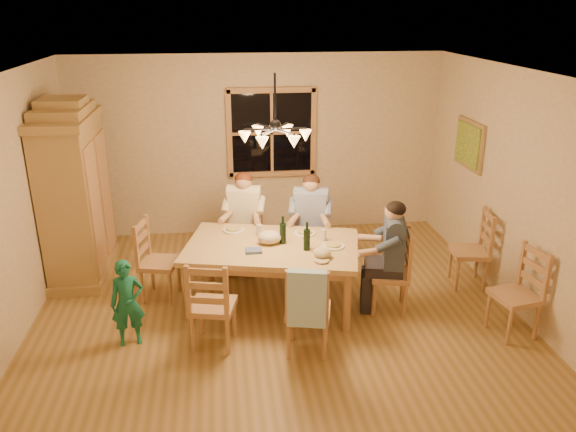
{
  "coord_description": "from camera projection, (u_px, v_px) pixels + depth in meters",
  "views": [
    {
      "loc": [
        -0.59,
        -5.75,
        3.35
      ],
      "look_at": [
        0.15,
        0.1,
        1.12
      ],
      "focal_mm": 35.0,
      "sensor_mm": 36.0,
      "label": 1
    }
  ],
  "objects": [
    {
      "name": "chair_near_right",
      "position": [
        308.0,
        324.0,
        5.7
      ],
      "size": [
        0.53,
        0.51,
        0.99
      ],
      "rotation": [
        0.0,
        0.0,
        -0.23
      ],
      "color": "tan",
      "rests_on": "floor"
    },
    {
      "name": "wine_bottle_a",
      "position": [
        283.0,
        230.0,
        6.42
      ],
      "size": [
        0.08,
        0.08,
        0.33
      ],
      "primitive_type": "cylinder",
      "color": "black",
      "rests_on": "dining_table"
    },
    {
      "name": "wine_bottle_b",
      "position": [
        307.0,
        236.0,
        6.25
      ],
      "size": [
        0.08,
        0.08,
        0.33
      ],
      "primitive_type": "cylinder",
      "color": "black",
      "rests_on": "dining_table"
    },
    {
      "name": "napkin",
      "position": [
        254.0,
        251.0,
        6.24
      ],
      "size": [
        0.21,
        0.18,
        0.03
      ],
      "primitive_type": "cube",
      "rotation": [
        0.0,
        0.0,
        -0.23
      ],
      "color": "#4C5D8D",
      "rests_on": "dining_table"
    },
    {
      "name": "adult_plaid_man",
      "position": [
        311.0,
        211.0,
        7.23
      ],
      "size": [
        0.47,
        0.5,
        0.87
      ],
      "rotation": [
        0.0,
        0.0,
        2.91
      ],
      "color": "#314787",
      "rests_on": "floor"
    },
    {
      "name": "towel",
      "position": [
        307.0,
        299.0,
        5.38
      ],
      "size": [
        0.39,
        0.19,
        0.58
      ],
      "primitive_type": "cube",
      "rotation": [
        0.0,
        0.0,
        -0.23
      ],
      "color": "#9FC5D7",
      "rests_on": "chair_near_right"
    },
    {
      "name": "wall_right",
      "position": [
        514.0,
        190.0,
        6.43
      ],
      "size": [
        0.02,
        5.0,
        2.7
      ],
      "primitive_type": "cube",
      "color": "tan",
      "rests_on": "floor"
    },
    {
      "name": "cloth_bundle",
      "position": [
        270.0,
        237.0,
        6.44
      ],
      "size": [
        0.28,
        0.22,
        0.15
      ],
      "primitive_type": "ellipsoid",
      "color": "#C2B18D",
      "rests_on": "dining_table"
    },
    {
      "name": "floor",
      "position": [
        277.0,
        308.0,
        6.58
      ],
      "size": [
        5.5,
        5.5,
        0.0
      ],
      "primitive_type": "plane",
      "color": "olive",
      "rests_on": "ground"
    },
    {
      "name": "plate_woman",
      "position": [
        234.0,
        230.0,
        6.83
      ],
      "size": [
        0.26,
        0.26,
        0.02
      ],
      "primitive_type": "cylinder",
      "color": "white",
      "rests_on": "dining_table"
    },
    {
      "name": "dining_table",
      "position": [
        272.0,
        252.0,
        6.48
      ],
      "size": [
        2.18,
        1.62,
        0.76
      ],
      "rotation": [
        0.0,
        0.0,
        -0.23
      ],
      "color": "#B1824E",
      "rests_on": "floor"
    },
    {
      "name": "armoire",
      "position": [
        76.0,
        197.0,
        7.11
      ],
      "size": [
        0.66,
        1.4,
        2.3
      ],
      "color": "olive",
      "rests_on": "floor"
    },
    {
      "name": "wine_glass_a",
      "position": [
        259.0,
        230.0,
        6.66
      ],
      "size": [
        0.06,
        0.06,
        0.14
      ],
      "primitive_type": "cylinder",
      "color": "silver",
      "rests_on": "dining_table"
    },
    {
      "name": "cap",
      "position": [
        322.0,
        253.0,
        6.09
      ],
      "size": [
        0.2,
        0.2,
        0.11
      ],
      "primitive_type": "ellipsoid",
      "color": "tan",
      "rests_on": "dining_table"
    },
    {
      "name": "window",
      "position": [
        272.0,
        133.0,
        8.35
      ],
      "size": [
        1.3,
        0.06,
        1.3
      ],
      "color": "black",
      "rests_on": "wall_back"
    },
    {
      "name": "child",
      "position": [
        127.0,
        303.0,
        5.76
      ],
      "size": [
        0.38,
        0.28,
        0.94
      ],
      "primitive_type": "imported",
      "rotation": [
        0.0,
        0.0,
        0.17
      ],
      "color": "#186F55",
      "rests_on": "floor"
    },
    {
      "name": "chair_end_right",
      "position": [
        389.0,
        286.0,
        6.47
      ],
      "size": [
        0.51,
        0.53,
        0.99
      ],
      "rotation": [
        0.0,
        0.0,
        1.34
      ],
      "color": "tan",
      "rests_on": "floor"
    },
    {
      "name": "plate_slate",
      "position": [
        333.0,
        246.0,
        6.38
      ],
      "size": [
        0.26,
        0.26,
        0.02
      ],
      "primitive_type": "cylinder",
      "color": "white",
      "rests_on": "dining_table"
    },
    {
      "name": "wall_left",
      "position": [
        11.0,
        211.0,
        5.78
      ],
      "size": [
        0.02,
        5.0,
        2.7
      ],
      "primitive_type": "cube",
      "color": "tan",
      "rests_on": "floor"
    },
    {
      "name": "wine_glass_b",
      "position": [
        324.0,
        235.0,
        6.52
      ],
      "size": [
        0.06,
        0.06,
        0.14
      ],
      "primitive_type": "cylinder",
      "color": "silver",
      "rests_on": "dining_table"
    },
    {
      "name": "chair_end_left",
      "position": [
        160.0,
        274.0,
        6.74
      ],
      "size": [
        0.51,
        0.53,
        0.99
      ],
      "rotation": [
        0.0,
        0.0,
        -1.8
      ],
      "color": "tan",
      "rests_on": "floor"
    },
    {
      "name": "chandelier",
      "position": [
        275.0,
        134.0,
        5.85
      ],
      "size": [
        0.77,
        0.68,
        0.71
      ],
      "color": "black",
      "rests_on": "ceiling"
    },
    {
      "name": "chair_far_left",
      "position": [
        245.0,
        247.0,
        7.51
      ],
      "size": [
        0.53,
        0.51,
        0.99
      ],
      "rotation": [
        0.0,
        0.0,
        2.91
      ],
      "color": "tan",
      "rests_on": "floor"
    },
    {
      "name": "plate_plaid",
      "position": [
        305.0,
        233.0,
        6.74
      ],
      "size": [
        0.26,
        0.26,
        0.02
      ],
      "primitive_type": "cylinder",
      "color": "white",
      "rests_on": "dining_table"
    },
    {
      "name": "adult_woman",
      "position": [
        244.0,
        209.0,
        7.32
      ],
      "size": [
        0.47,
        0.5,
        0.87
      ],
      "rotation": [
        0.0,
        0.0,
        2.91
      ],
      "color": "beige",
      "rests_on": "floor"
    },
    {
      "name": "painting",
      "position": [
        469.0,
        144.0,
        7.45
      ],
      "size": [
        0.06,
        0.78,
        0.64
      ],
      "color": "olive",
      "rests_on": "wall_right"
    },
    {
      "name": "wall_back",
      "position": [
        258.0,
        146.0,
        8.43
      ],
      "size": [
        5.5,
        0.02,
        2.7
      ],
      "primitive_type": "cube",
      "color": "tan",
      "rests_on": "floor"
    },
    {
      "name": "chair_near_left",
      "position": [
        213.0,
        319.0,
        5.79
      ],
      "size": [
        0.53,
        0.51,
        0.99
      ],
      "rotation": [
        0.0,
        0.0,
        -0.23
      ],
      "color": "tan",
      "rests_on": "floor"
    },
    {
      "name": "chair_spare_back",
      "position": [
        468.0,
        263.0,
        7.04
      ],
      "size": [
        0.48,
        0.5,
        0.99
      ],
      "rotation": [
        0.0,
        0.0,
        1.42
      ],
      "color": "tan",
      "rests_on": "floor"
    },
    {
      "name": "chair_far_right",
      "position": [
        310.0,
        249.0,
        7.43
      ],
      "size": [
        0.53,
        0.51,
        0.99
      ],
      "rotation": [
        0.0,
        0.0,
        2.91
      ],
      "color": "tan",
      "rests_on": "floor"
    },
    {
      "name": "chair_spare_front",
      "position": [
        513.0,
        309.0,
        5.98
      ],
      "size": [
        0.49,
        0.51,
        0.99
      ],
      "rotation": [
        0.0,
        0.0,
        1.75
      ],
      "color": "tan",
      "rests_on": "floor"
    },
    {
      "name": "ceiling",
      "position": [
        275.0,
        73.0,
        5.63
      ],
      "size": [
        5.5,
        5.0,
        0.02
      ],
      "primitive_type": "cube",
      "color": "white",
      "rests_on": "wall_back"
    },
    {
      "name": "adult_slate_man",
      "position": [
        392.0,
        243.0,
        6.28
      ],
      "size": [
        0.5,
        0.47,
        0.87
      ],
      "rotation": [
        0.0,
        0.0,
        1.34
      ],
      "color": "#3C4960",
      "rests_on": "floor"
    }
  ]
}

